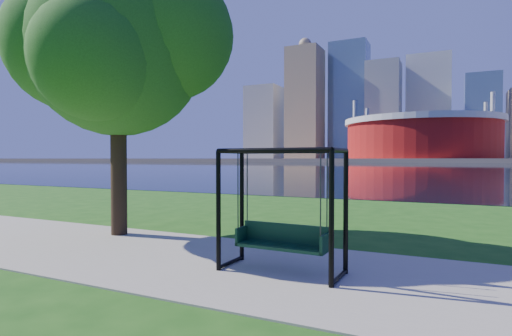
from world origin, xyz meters
The scene contains 8 objects.
ground centered at (0.00, 0.00, 0.00)m, with size 900.00×900.00×0.00m, color #1E5114.
path centered at (0.00, -0.50, 0.01)m, with size 120.00×4.00×0.03m, color #9E937F.
river centered at (0.00, 102.00, 0.01)m, with size 900.00×180.00×0.02m, color black.
far_bank centered at (0.00, 306.00, 1.00)m, with size 900.00×228.00×2.00m, color #937F60.
stadium centered at (-10.00, 235.00, 14.23)m, with size 83.00×83.00×32.00m.
skyline centered at (-4.27, 319.39, 35.89)m, with size 392.00×66.00×96.50m.
swing centered at (0.60, -0.58, 1.02)m, with size 2.09×0.96×2.11m.
park_tree centered at (-4.38, 0.79, 4.78)m, with size 5.54×5.00×6.88m.
Camera 1 is at (3.10, -6.80, 1.94)m, focal length 28.00 mm.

